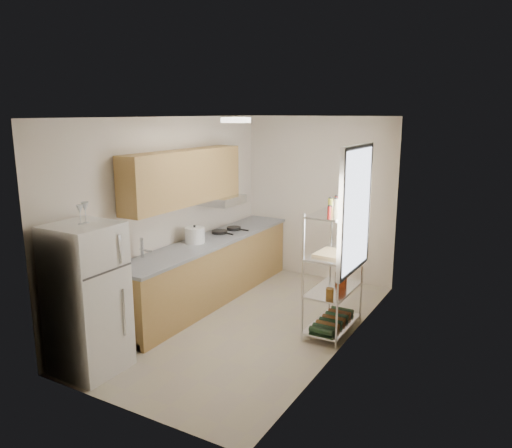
% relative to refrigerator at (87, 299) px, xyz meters
% --- Properties ---
extents(room, '(2.52, 4.42, 2.62)m').
position_rel_refrigerator_xyz_m(room, '(0.87, 1.82, 0.51)').
color(room, '#AEA08D').
rests_on(room, ground).
extents(counter_run, '(0.63, 3.51, 0.90)m').
position_rel_refrigerator_xyz_m(counter_run, '(-0.05, 2.26, -0.33)').
color(counter_run, '#A67E46').
rests_on(counter_run, ground).
extents(upper_cabinets, '(0.33, 2.20, 0.72)m').
position_rel_refrigerator_xyz_m(upper_cabinets, '(-0.18, 1.92, 1.02)').
color(upper_cabinets, '#A67E46').
rests_on(upper_cabinets, room).
extents(range_hood, '(0.50, 0.60, 0.12)m').
position_rel_refrigerator_xyz_m(range_hood, '(-0.13, 2.72, 0.60)').
color(range_hood, '#B7BABC').
rests_on(range_hood, room).
extents(window, '(0.06, 1.00, 1.46)m').
position_rel_refrigerator_xyz_m(window, '(2.10, 2.17, 0.76)').
color(window, white).
rests_on(window, room).
extents(bakers_rack, '(0.45, 0.90, 1.73)m').
position_rel_refrigerator_xyz_m(bakers_rack, '(1.88, 2.12, 0.32)').
color(bakers_rack, silver).
rests_on(bakers_rack, ground).
extents(ceiling_dome, '(0.34, 0.34, 0.05)m').
position_rel_refrigerator_xyz_m(ceiling_dome, '(0.87, 1.52, 1.78)').
color(ceiling_dome, white).
rests_on(ceiling_dome, room).
extents(refrigerator, '(0.65, 0.65, 1.57)m').
position_rel_refrigerator_xyz_m(refrigerator, '(0.00, 0.00, 0.00)').
color(refrigerator, silver).
rests_on(refrigerator, ground).
extents(wine_glass_a, '(0.08, 0.08, 0.21)m').
position_rel_refrigerator_xyz_m(wine_glass_a, '(0.00, 0.06, 0.89)').
color(wine_glass_a, silver).
rests_on(wine_glass_a, refrigerator).
extents(wine_glass_b, '(0.07, 0.07, 0.19)m').
position_rel_refrigerator_xyz_m(wine_glass_b, '(0.00, -0.00, 0.88)').
color(wine_glass_b, silver).
rests_on(wine_glass_b, refrigerator).
extents(rice_cooker, '(0.27, 0.27, 0.22)m').
position_rel_refrigerator_xyz_m(rice_cooker, '(-0.12, 2.02, 0.22)').
color(rice_cooker, white).
rests_on(rice_cooker, counter_run).
extents(frying_pan_large, '(0.28, 0.28, 0.04)m').
position_rel_refrigerator_xyz_m(frying_pan_large, '(-0.13, 2.65, 0.13)').
color(frying_pan_large, black).
rests_on(frying_pan_large, counter_run).
extents(frying_pan_small, '(0.23, 0.23, 0.04)m').
position_rel_refrigerator_xyz_m(frying_pan_small, '(-0.06, 2.94, 0.14)').
color(frying_pan_small, black).
rests_on(frying_pan_small, counter_run).
extents(cutting_board, '(0.34, 0.43, 0.03)m').
position_rel_refrigerator_xyz_m(cutting_board, '(1.86, 2.04, 0.24)').
color(cutting_board, tan).
rests_on(cutting_board, bakers_rack).
extents(espresso_machine, '(0.15, 0.22, 0.25)m').
position_rel_refrigerator_xyz_m(espresso_machine, '(1.91, 2.45, 0.35)').
color(espresso_machine, black).
rests_on(espresso_machine, bakers_rack).
extents(storage_bag, '(0.13, 0.16, 0.17)m').
position_rel_refrigerator_xyz_m(storage_bag, '(1.92, 2.28, -0.14)').
color(storage_bag, '#A63714').
rests_on(storage_bag, bakers_rack).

